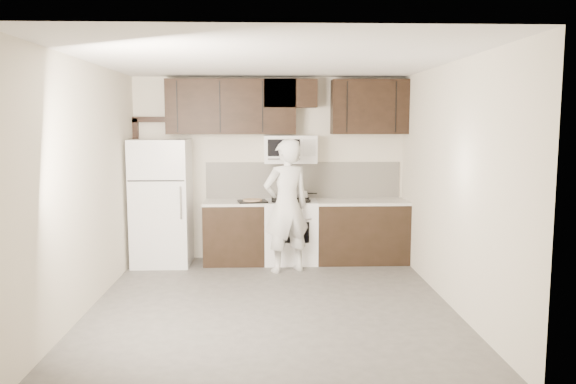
{
  "coord_description": "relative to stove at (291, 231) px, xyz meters",
  "views": [
    {
      "loc": [
        -0.04,
        -6.11,
        2.04
      ],
      "look_at": [
        0.22,
        0.9,
        1.17
      ],
      "focal_mm": 35.0,
      "sensor_mm": 36.0,
      "label": 1
    }
  ],
  "objects": [
    {
      "name": "floor",
      "position": [
        -0.3,
        -1.94,
        -0.46
      ],
      "size": [
        4.5,
        4.5,
        0.0
      ],
      "primitive_type": "plane",
      "color": "#4F4C4A",
      "rests_on": "ground"
    },
    {
      "name": "back_wall",
      "position": [
        -0.3,
        0.31,
        0.89
      ],
      "size": [
        4.0,
        0.0,
        4.0
      ],
      "primitive_type": "plane",
      "rotation": [
        1.57,
        0.0,
        0.0
      ],
      "color": "beige",
      "rests_on": "ground"
    },
    {
      "name": "ceiling",
      "position": [
        -0.3,
        -1.94,
        2.24
      ],
      "size": [
        4.5,
        4.5,
        0.0
      ],
      "primitive_type": "plane",
      "rotation": [
        3.14,
        0.0,
        0.0
      ],
      "color": "white",
      "rests_on": "back_wall"
    },
    {
      "name": "counter_run",
      "position": [
        0.3,
        0.0,
        -0.0
      ],
      "size": [
        2.95,
        0.64,
        0.91
      ],
      "color": "black",
      "rests_on": "floor"
    },
    {
      "name": "stove",
      "position": [
        0.0,
        0.0,
        0.0
      ],
      "size": [
        0.76,
        0.66,
        0.94
      ],
      "color": "white",
      "rests_on": "floor"
    },
    {
      "name": "backsplash",
      "position": [
        0.2,
        0.3,
        0.72
      ],
      "size": [
        2.9,
        0.02,
        0.54
      ],
      "primitive_type": "cube",
      "color": "silver",
      "rests_on": "counter_run"
    },
    {
      "name": "upper_cabinets",
      "position": [
        -0.09,
        0.14,
        1.82
      ],
      "size": [
        3.48,
        0.35,
        0.78
      ],
      "color": "black",
      "rests_on": "back_wall"
    },
    {
      "name": "microwave",
      "position": [
        -0.0,
        0.12,
        1.19
      ],
      "size": [
        0.76,
        0.42,
        0.4
      ],
      "color": "white",
      "rests_on": "upper_cabinets"
    },
    {
      "name": "refrigerator",
      "position": [
        -1.85,
        -0.05,
        0.44
      ],
      "size": [
        0.8,
        0.76,
        1.8
      ],
      "color": "white",
      "rests_on": "floor"
    },
    {
      "name": "door_trim",
      "position": [
        -2.22,
        0.27,
        0.79
      ],
      "size": [
        0.5,
        0.08,
        2.12
      ],
      "color": "black",
      "rests_on": "floor"
    },
    {
      "name": "saucepan",
      "position": [
        0.18,
        0.15,
        0.52
      ],
      "size": [
        0.3,
        0.18,
        0.17
      ],
      "color": "silver",
      "rests_on": "stove"
    },
    {
      "name": "baking_tray",
      "position": [
        -0.55,
        -0.13,
        0.46
      ],
      "size": [
        0.45,
        0.36,
        0.02
      ],
      "primitive_type": "cube",
      "rotation": [
        0.0,
        0.0,
        0.17
      ],
      "color": "black",
      "rests_on": "counter_run"
    },
    {
      "name": "pizza",
      "position": [
        -0.55,
        -0.13,
        0.48
      ],
      "size": [
        0.31,
        0.31,
        0.02
      ],
      "primitive_type": "cylinder",
      "rotation": [
        0.0,
        0.0,
        0.17
      ],
      "color": "#CDAF89",
      "rests_on": "baking_tray"
    },
    {
      "name": "person",
      "position": [
        -0.08,
        -0.52,
        0.45
      ],
      "size": [
        0.78,
        0.66,
        1.82
      ],
      "primitive_type": "imported",
      "rotation": [
        0.0,
        0.0,
        3.55
      ],
      "color": "white",
      "rests_on": "floor"
    }
  ]
}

